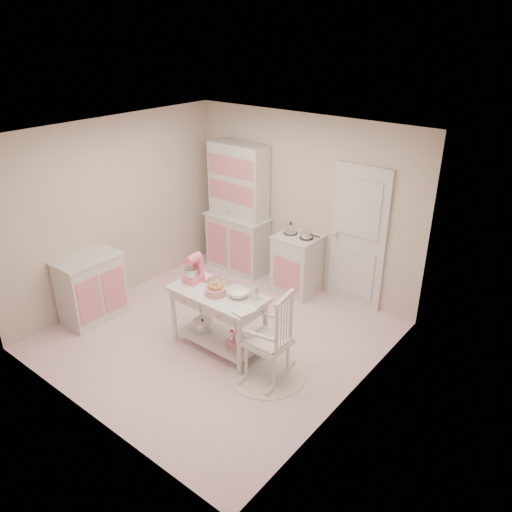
{
  "coord_description": "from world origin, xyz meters",
  "views": [
    {
      "loc": [
        3.8,
        -3.95,
        3.72
      ],
      "look_at": [
        0.39,
        0.31,
        1.15
      ],
      "focal_mm": 35.0,
      "sensor_mm": 36.0,
      "label": 1
    }
  ],
  "objects_px": {
    "stove": "(297,264)",
    "work_table": "(218,321)",
    "hutch": "(237,209)",
    "rocking_chair": "(267,334)",
    "stand_mixer": "(193,269)",
    "base_cabinet": "(91,288)",
    "bread_basket": "(216,291)"
  },
  "relations": [
    {
      "from": "base_cabinet",
      "to": "stand_mixer",
      "type": "bearing_deg",
      "value": 21.83
    },
    {
      "from": "hutch",
      "to": "base_cabinet",
      "type": "xyz_separation_m",
      "value": [
        -0.56,
        -2.39,
        -0.58
      ]
    },
    {
      "from": "stove",
      "to": "stand_mixer",
      "type": "distance_m",
      "value": 1.88
    },
    {
      "from": "stove",
      "to": "base_cabinet",
      "type": "distance_m",
      "value": 2.93
    },
    {
      "from": "stand_mixer",
      "to": "base_cabinet",
      "type": "bearing_deg",
      "value": -164.89
    },
    {
      "from": "work_table",
      "to": "stand_mixer",
      "type": "bearing_deg",
      "value": 177.27
    },
    {
      "from": "base_cabinet",
      "to": "rocking_chair",
      "type": "distance_m",
      "value": 2.66
    },
    {
      "from": "hutch",
      "to": "stove",
      "type": "distance_m",
      "value": 1.33
    },
    {
      "from": "base_cabinet",
      "to": "bread_basket",
      "type": "distance_m",
      "value": 1.95
    },
    {
      "from": "base_cabinet",
      "to": "bread_basket",
      "type": "height_order",
      "value": "base_cabinet"
    },
    {
      "from": "stand_mixer",
      "to": "hutch",
      "type": "bearing_deg",
      "value": 108.15
    },
    {
      "from": "stand_mixer",
      "to": "bread_basket",
      "type": "bearing_deg",
      "value": -15.76
    },
    {
      "from": "stove",
      "to": "bread_basket",
      "type": "height_order",
      "value": "stove"
    },
    {
      "from": "stove",
      "to": "rocking_chair",
      "type": "bearing_deg",
      "value": -65.15
    },
    {
      "from": "work_table",
      "to": "bread_basket",
      "type": "height_order",
      "value": "bread_basket"
    },
    {
      "from": "work_table",
      "to": "bread_basket",
      "type": "distance_m",
      "value": 0.45
    },
    {
      "from": "hutch",
      "to": "bread_basket",
      "type": "distance_m",
      "value": 2.3
    },
    {
      "from": "stove",
      "to": "base_cabinet",
      "type": "relative_size",
      "value": 1.0
    },
    {
      "from": "rocking_chair",
      "to": "stand_mixer",
      "type": "distance_m",
      "value": 1.27
    },
    {
      "from": "hutch",
      "to": "stove",
      "type": "height_order",
      "value": "hutch"
    },
    {
      "from": "stove",
      "to": "base_cabinet",
      "type": "bearing_deg",
      "value": -126.93
    },
    {
      "from": "bread_basket",
      "to": "base_cabinet",
      "type": "bearing_deg",
      "value": -165.03
    },
    {
      "from": "rocking_chair",
      "to": "work_table",
      "type": "bearing_deg",
      "value": 168.48
    },
    {
      "from": "work_table",
      "to": "bread_basket",
      "type": "bearing_deg",
      "value": -68.2
    },
    {
      "from": "stand_mixer",
      "to": "bread_basket",
      "type": "relative_size",
      "value": 1.36
    },
    {
      "from": "rocking_chair",
      "to": "stand_mixer",
      "type": "relative_size",
      "value": 3.24
    },
    {
      "from": "hutch",
      "to": "stand_mixer",
      "type": "relative_size",
      "value": 6.12
    },
    {
      "from": "stove",
      "to": "work_table",
      "type": "relative_size",
      "value": 0.77
    },
    {
      "from": "rocking_chair",
      "to": "work_table",
      "type": "xyz_separation_m",
      "value": [
        -0.78,
        0.03,
        -0.15
      ]
    },
    {
      "from": "hutch",
      "to": "rocking_chair",
      "type": "distance_m",
      "value": 2.83
    },
    {
      "from": "stove",
      "to": "stand_mixer",
      "type": "xyz_separation_m",
      "value": [
        -0.35,
        -1.78,
        0.51
      ]
    },
    {
      "from": "bread_basket",
      "to": "rocking_chair",
      "type": "bearing_deg",
      "value": 1.21
    }
  ]
}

